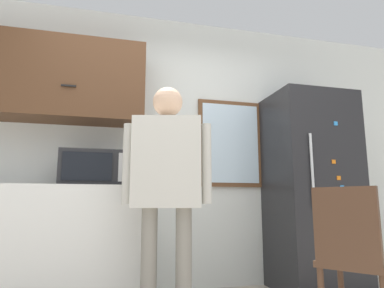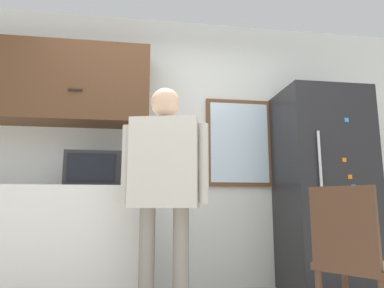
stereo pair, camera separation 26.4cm
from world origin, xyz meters
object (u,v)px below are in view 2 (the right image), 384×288
object	(u,v)px
refrigerator	(324,189)
chair	(353,256)
microwave	(100,170)
person	(164,174)

from	to	relation	value
refrigerator	chair	distance (m)	1.25
microwave	refrigerator	world-z (taller)	refrigerator
microwave	person	world-z (taller)	person
person	chair	xyz separation A→B (m)	(1.08, -0.50, -0.51)
person	chair	size ratio (longest dim) A/B	1.82
chair	person	bearing A→B (deg)	31.29
person	chair	bearing A→B (deg)	-10.30
microwave	person	bearing A→B (deg)	-48.58
refrigerator	person	bearing A→B (deg)	-159.24
microwave	refrigerator	size ratio (longest dim) A/B	0.29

